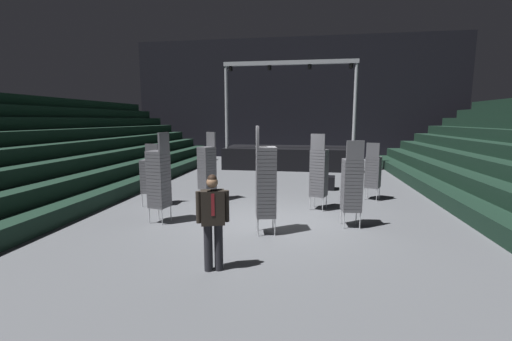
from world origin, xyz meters
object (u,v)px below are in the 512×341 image
chair_stack_mid_left (373,171)px  equipment_road_case (323,182)px  stage_riser (289,156)px  chair_stack_mid_centre (352,184)px  chair_stack_rear_right (150,175)px  chair_stack_front_right (266,181)px  man_with_tie (213,217)px  chair_stack_rear_left (319,172)px  chair_stack_mid_right (207,167)px  chair_stack_front_left (159,178)px

chair_stack_mid_left → equipment_road_case: (-1.54, 1.47, -0.69)m
chair_stack_mid_left → stage_riser: bearing=136.8°
chair_stack_mid_left → chair_stack_mid_centre: bearing=-86.3°
chair_stack_rear_right → equipment_road_case: size_ratio=2.09×
chair_stack_mid_left → chair_stack_rear_right: same height
stage_riser → chair_stack_front_right: stage_riser is taller
man_with_tie → chair_stack_rear_left: bearing=-131.8°
stage_riser → chair_stack_rear_left: (1.32, -8.55, 0.47)m
chair_stack_front_right → chair_stack_rear_left: 2.64m
chair_stack_mid_right → chair_stack_mid_centre: chair_stack_mid_right is taller
chair_stack_front_right → chair_stack_mid_left: size_ratio=1.32×
chair_stack_mid_left → chair_stack_rear_left: 2.35m
chair_stack_rear_left → chair_stack_rear_right: bearing=-157.4°
chair_stack_mid_centre → chair_stack_rear_left: size_ratio=0.96×
chair_stack_front_left → chair_stack_mid_right: bearing=-1.1°
chair_stack_mid_right → chair_stack_front_right: bearing=162.1°
chair_stack_front_right → chair_stack_mid_left: 4.91m
chair_stack_mid_right → chair_stack_rear_left: 3.55m
man_with_tie → chair_stack_mid_centre: bearing=-150.9°
chair_stack_front_left → equipment_road_case: (4.29, 4.87, -0.90)m
chair_stack_rear_left → chair_stack_front_left: bearing=-136.2°
chair_stack_front_left → chair_stack_mid_centre: size_ratio=1.08×
stage_riser → chair_stack_front_left: bearing=-104.6°
chair_stack_mid_centre → equipment_road_case: (-0.49, 4.48, -0.82)m
chair_stack_rear_left → chair_stack_front_right: bearing=-99.8°
man_with_tie → chair_stack_front_left: (-2.12, 2.48, 0.19)m
chair_stack_mid_centre → chair_stack_rear_left: 1.67m
chair_stack_mid_right → equipment_road_case: bearing=-113.1°
chair_stack_mid_right → chair_stack_rear_right: bearing=62.2°
chair_stack_rear_left → stage_riser: bearing=117.6°
chair_stack_mid_centre → equipment_road_case: 4.58m
stage_riser → chair_stack_mid_right: size_ratio=3.11×
man_with_tie → chair_stack_rear_left: size_ratio=0.77×
chair_stack_mid_right → chair_stack_front_left: bearing=111.3°
chair_stack_front_right → equipment_road_case: (1.52, 5.30, -0.99)m
man_with_tie → chair_stack_mid_right: bearing=-89.8°
chair_stack_mid_centre → stage_riser: bearing=95.8°
chair_stack_mid_right → chair_stack_rear_right: (-1.54, -0.84, -0.17)m
man_with_tie → chair_stack_front_left: bearing=-67.4°
man_with_tie → chair_stack_mid_right: size_ratio=0.77×
man_with_tie → chair_stack_rear_left: (1.92, 4.36, 0.15)m
chair_stack_rear_left → equipment_road_case: (0.25, 2.98, -0.86)m
chair_stack_mid_centre → equipment_road_case: bearing=90.4°
chair_stack_front_left → chair_stack_mid_left: 6.75m
man_with_tie → stage_riser: bearing=-110.7°
chair_stack_front_right → chair_stack_front_left: bearing=-111.3°
man_with_tie → chair_stack_front_right: bearing=-125.7°
chair_stack_mid_centre → chair_stack_rear_right: bearing=162.8°
stage_riser → man_with_tie: (-0.60, -12.91, 0.32)m
chair_stack_mid_centre → chair_stack_rear_left: (-0.74, 1.50, 0.04)m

